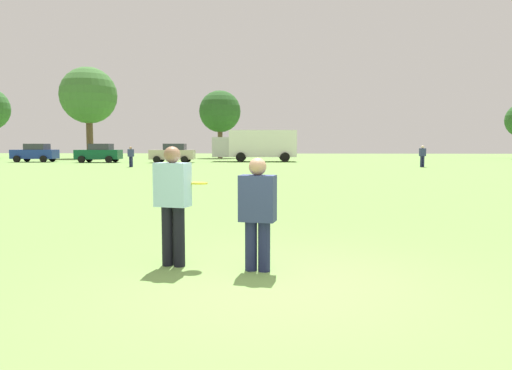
{
  "coord_description": "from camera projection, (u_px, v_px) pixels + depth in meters",
  "views": [
    {
      "loc": [
        0.06,
        -5.51,
        1.69
      ],
      "look_at": [
        -0.48,
        3.59,
        0.9
      ],
      "focal_mm": 32.62,
      "sensor_mm": 36.0,
      "label": 1
    }
  ],
  "objects": [
    {
      "name": "player_thrower",
      "position": [
        173.0,
        199.0,
        6.44
      ],
      "size": [
        0.51,
        0.36,
        1.67
      ],
      "color": "black",
      "rests_on": "ground"
    },
    {
      "name": "parked_car_center",
      "position": [
        173.0,
        153.0,
        44.52
      ],
      "size": [
        4.28,
        2.38,
        1.82
      ],
      "color": "#B7AD99",
      "rests_on": "ground"
    },
    {
      "name": "parked_car_near_left",
      "position": [
        35.0,
        153.0,
        46.31
      ],
      "size": [
        4.28,
        2.38,
        1.82
      ],
      "color": "navy",
      "rests_on": "ground"
    },
    {
      "name": "player_defender",
      "position": [
        258.0,
        209.0,
        6.2
      ],
      "size": [
        0.52,
        0.36,
        1.52
      ],
      "color": "#1E234C",
      "rests_on": "ground"
    },
    {
      "name": "ground_plane",
      "position": [
        278.0,
        285.0,
        5.63
      ],
      "size": [
        173.46,
        173.46,
        0.0
      ],
      "primitive_type": "plane",
      "color": "#6B9347"
    },
    {
      "name": "traffic_cone",
      "position": [
        258.0,
        189.0,
        15.54
      ],
      "size": [
        0.32,
        0.32,
        0.48
      ],
      "color": "#D8590C",
      "rests_on": "ground"
    },
    {
      "name": "bystander_sideline_watcher",
      "position": [
        422.0,
        155.0,
        35.64
      ],
      "size": [
        0.5,
        0.35,
        1.66
      ],
      "color": "#1E234C",
      "rests_on": "ground"
    },
    {
      "name": "bystander_field_marshal",
      "position": [
        131.0,
        155.0,
        35.82
      ],
      "size": [
        0.49,
        0.38,
        1.58
      ],
      "color": "#1E234C",
      "rests_on": "ground"
    },
    {
      "name": "parked_car_mid_left",
      "position": [
        99.0,
        153.0,
        44.99
      ],
      "size": [
        4.28,
        2.38,
        1.82
      ],
      "color": "#0C4C2D",
      "rests_on": "ground"
    },
    {
      "name": "box_truck",
      "position": [
        257.0,
        144.0,
        47.54
      ],
      "size": [
        8.61,
        3.28,
        3.18
      ],
      "color": "white",
      "rests_on": "ground"
    },
    {
      "name": "frisbee",
      "position": [
        198.0,
        183.0,
        6.57
      ],
      "size": [
        0.27,
        0.27,
        0.04
      ],
      "color": "yellow"
    },
    {
      "name": "tree_east_birch",
      "position": [
        88.0,
        96.0,
        58.51
      ],
      "size": [
        7.05,
        7.05,
        11.46
      ],
      "color": "brown",
      "rests_on": "ground"
    },
    {
      "name": "tree_east_oak",
      "position": [
        220.0,
        112.0,
        59.75
      ],
      "size": [
        5.34,
        5.34,
        8.67
      ],
      "color": "brown",
      "rests_on": "ground"
    }
  ]
}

